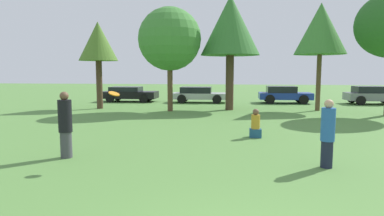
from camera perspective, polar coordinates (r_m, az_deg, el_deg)
person_thrower at (r=9.84m, az=-21.03°, el=-2.71°), size 0.37×0.37×1.86m
person_catcher at (r=8.91m, az=22.38°, el=-4.10°), size 0.34×0.34×1.72m
frisbee at (r=8.79m, az=-13.31°, el=2.43°), size 0.29×0.29×0.15m
bystander_sitting at (r=12.33m, az=10.91°, el=-2.99°), size 0.42×0.35×1.05m
tree_0 at (r=22.42m, az=-15.91°, el=10.82°), size 2.48×2.48×5.59m
tree_1 at (r=20.27m, az=-3.87°, el=11.75°), size 3.79×3.79×6.25m
tree_2 at (r=21.10m, az=6.64°, el=13.86°), size 3.67×3.67×7.10m
tree_3 at (r=21.96m, az=21.33°, el=12.58°), size 3.09×3.09×6.54m
parked_car_black at (r=27.13m, az=-10.80°, el=2.46°), size 4.37×2.07×1.20m
parked_car_silver at (r=25.85m, az=1.21°, el=2.40°), size 4.35×1.92×1.22m
parked_car_blue at (r=26.31m, az=15.59°, el=2.31°), size 3.95×1.93×1.30m
parked_car_grey at (r=27.91m, az=28.67°, el=2.01°), size 3.85×1.97×1.33m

